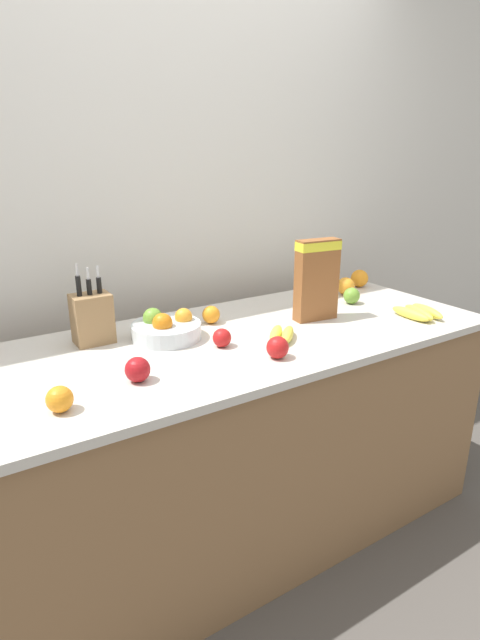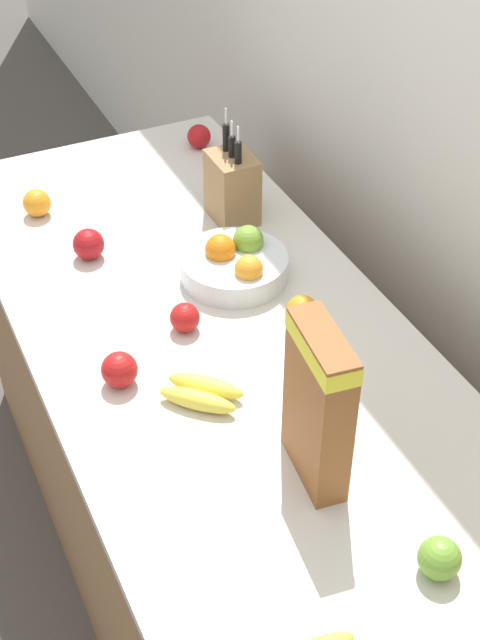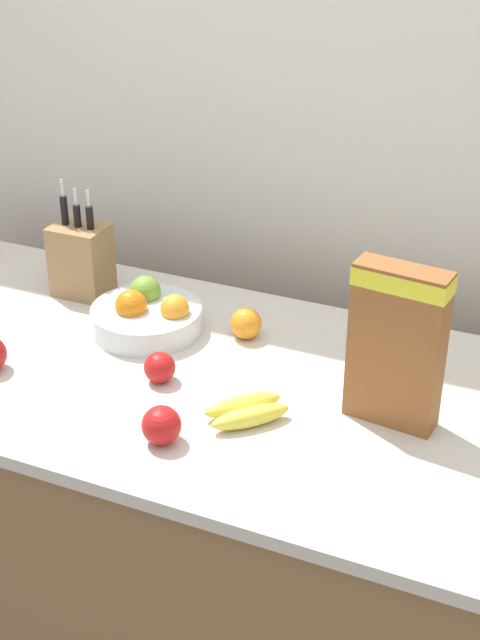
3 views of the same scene
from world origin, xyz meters
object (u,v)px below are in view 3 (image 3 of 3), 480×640
(cereal_box, at_px, (397,340))
(apple_by_knife_block, at_px, (160,367))
(orange_mid_right, at_px, (247,324))
(knife_block, at_px, (81,259))
(fruit_bowl, at_px, (147,315))
(apple_leftmost, at_px, (161,425))
(banana_bunch_left, at_px, (247,411))

(cereal_box, bearing_deg, apple_by_knife_block, -165.93)
(apple_by_knife_block, height_order, orange_mid_right, orange_mid_right)
(knife_block, height_order, apple_by_knife_block, knife_block)
(fruit_bowl, distance_m, orange_mid_right, 0.24)
(knife_block, bearing_deg, cereal_box, -14.74)
(apple_leftmost, height_order, orange_mid_right, apple_leftmost)
(banana_bunch_left, relative_size, orange_mid_right, 2.44)
(apple_by_knife_block, bearing_deg, apple_leftmost, -60.84)
(knife_block, relative_size, banana_bunch_left, 1.68)
(knife_block, xyz_separation_m, banana_bunch_left, (0.60, -0.35, -0.07))
(knife_block, bearing_deg, banana_bunch_left, -29.99)
(cereal_box, distance_m, orange_mid_right, 0.46)
(knife_block, bearing_deg, fruit_bowl, -23.31)
(fruit_bowl, xyz_separation_m, apple_leftmost, (0.24, -0.38, -0.00))
(banana_bunch_left, bearing_deg, apple_by_knife_block, 165.93)
(knife_block, height_order, fruit_bowl, knife_block)
(fruit_bowl, height_order, orange_mid_right, fruit_bowl)
(apple_leftmost, bearing_deg, fruit_bowl, 122.48)
(banana_bunch_left, bearing_deg, orange_mid_right, 113.00)
(cereal_box, height_order, apple_by_knife_block, cereal_box)
(banana_bunch_left, height_order, orange_mid_right, orange_mid_right)
(cereal_box, relative_size, apple_by_knife_block, 4.92)
(cereal_box, height_order, apple_leftmost, cereal_box)
(apple_by_knife_block, relative_size, orange_mid_right, 0.93)
(banana_bunch_left, bearing_deg, fruit_bowl, 145.96)
(orange_mid_right, bearing_deg, cereal_box, -25.19)
(orange_mid_right, bearing_deg, apple_leftmost, -88.76)
(cereal_box, relative_size, orange_mid_right, 4.58)
(cereal_box, xyz_separation_m, apple_by_knife_block, (-0.49, -0.06, -0.15))
(cereal_box, relative_size, fruit_bowl, 1.28)
(banana_bunch_left, distance_m, apple_leftmost, 0.18)
(knife_block, relative_size, orange_mid_right, 4.09)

